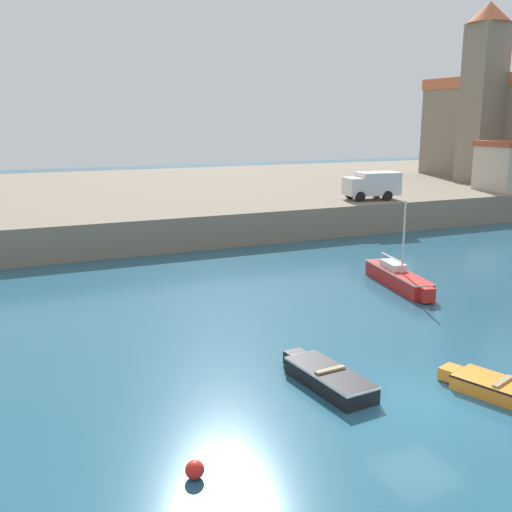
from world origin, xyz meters
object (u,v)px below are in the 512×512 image
sailboat_red_0 (398,277)px  dinghy_orange_4 (498,388)px  church (501,123)px  harbor_shed_near_wharf (512,165)px  mooring_buoy (195,470)px  dinghy_black_2 (327,377)px  truck_on_quay (372,185)px

sailboat_red_0 → dinghy_orange_4: size_ratio=1.70×
church → harbor_shed_near_wharf: bearing=-129.6°
sailboat_red_0 → church: size_ratio=0.36×
mooring_buoy → dinghy_orange_4: bearing=1.9°
dinghy_orange_4 → church: bearing=44.8°
sailboat_red_0 → mooring_buoy: (-15.33, -12.16, -0.26)m
dinghy_black_2 → truck_on_quay: bearing=52.7°
sailboat_red_0 → mooring_buoy: bearing=-141.6°
church → harbor_shed_near_wharf: church is taller
sailboat_red_0 → dinghy_orange_4: 12.84m
dinghy_black_2 → mooring_buoy: (-5.68, -3.21, -0.08)m
church → mooring_buoy: bearing=-142.0°
mooring_buoy → church: size_ratio=0.03×
harbor_shed_near_wharf → truck_on_quay: size_ratio=1.25×
harbor_shed_near_wharf → sailboat_red_0: bearing=-147.1°
sailboat_red_0 → truck_on_quay: 17.90m
dinghy_orange_4 → truck_on_quay: size_ratio=0.81×
sailboat_red_0 → dinghy_orange_4: (-5.03, -11.81, -0.23)m
mooring_buoy → truck_on_quay: truck_on_quay is taller
sailboat_red_0 → harbor_shed_near_wharf: harbor_shed_near_wharf is taller
harbor_shed_near_wharf → truck_on_quay: bearing=-178.0°
mooring_buoy → harbor_shed_near_wharf: size_ratio=0.08×
mooring_buoy → harbor_shed_near_wharf: (39.76, 27.98, 4.33)m
dinghy_orange_4 → truck_on_quay: bearing=62.9°
church → harbor_shed_near_wharf: 12.09m
church → dinghy_black_2: bearing=-140.9°
sailboat_red_0 → dinghy_black_2: bearing=-137.1°
sailboat_red_0 → harbor_shed_near_wharf: (24.43, 15.81, 4.06)m
sailboat_red_0 → church: (31.78, 24.70, 7.70)m
dinghy_black_2 → church: bearing=39.1°
dinghy_orange_4 → truck_on_quay: 30.60m
sailboat_red_0 → truck_on_quay: size_ratio=1.38×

